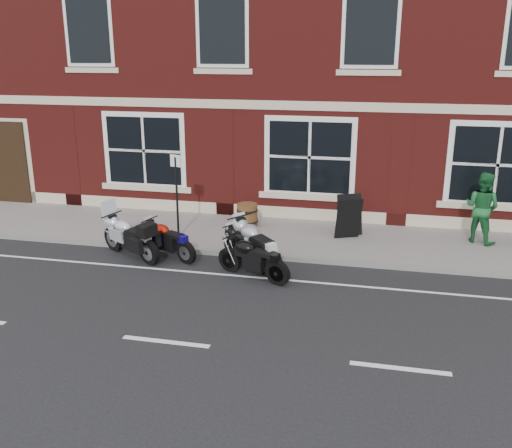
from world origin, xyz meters
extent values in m
plane|color=black|center=(0.00, 0.00, 0.00)|extent=(80.00, 80.00, 0.00)
cube|color=slate|center=(0.00, 3.00, 0.06)|extent=(30.00, 3.00, 0.12)
cube|color=slate|center=(0.00, 1.42, 0.06)|extent=(30.00, 0.16, 0.12)
cube|color=maroon|center=(0.00, 10.50, 6.00)|extent=(24.00, 12.00, 12.00)
cylinder|color=black|center=(-2.97, 1.17, 0.32)|extent=(0.61, 0.43, 0.63)
cylinder|color=black|center=(-1.72, 0.46, 0.32)|extent=(0.61, 0.43, 0.63)
cube|color=black|center=(-2.39, 0.84, 0.65)|extent=(0.81, 0.60, 0.22)
ellipsoid|color=#BCBBC0|center=(-2.52, 0.91, 0.77)|extent=(0.66, 0.59, 0.32)
cube|color=black|center=(-2.04, 0.64, 0.73)|extent=(0.60, 0.49, 0.10)
cube|color=silver|center=(-2.95, 1.16, 1.14)|extent=(0.24, 0.38, 0.45)
cylinder|color=black|center=(-2.03, 1.29, 0.28)|extent=(0.56, 0.36, 0.57)
cylinder|color=black|center=(-0.89, 0.71, 0.28)|extent=(0.56, 0.36, 0.57)
cube|color=black|center=(-1.50, 1.02, 0.58)|extent=(0.73, 0.51, 0.19)
ellipsoid|color=#9D1506|center=(-1.62, 1.08, 0.69)|extent=(0.59, 0.51, 0.28)
cube|color=black|center=(-1.18, 0.86, 0.66)|extent=(0.54, 0.43, 0.09)
cylinder|color=black|center=(0.11, 1.26, 0.29)|extent=(0.51, 0.47, 0.57)
cylinder|color=black|center=(1.09, 0.40, 0.29)|extent=(0.51, 0.47, 0.57)
cube|color=black|center=(0.57, 0.86, 0.59)|extent=(0.68, 0.64, 0.20)
ellipsoid|color=black|center=(0.47, 0.95, 0.70)|extent=(0.59, 0.58, 0.29)
cube|color=black|center=(0.83, 0.62, 0.66)|extent=(0.52, 0.50, 0.09)
cylinder|color=black|center=(0.32, 1.34, 0.35)|extent=(0.57, 0.63, 0.71)
cylinder|color=black|center=(1.36, 0.12, 0.35)|extent=(0.57, 0.63, 0.71)
cube|color=black|center=(0.80, 0.77, 0.73)|extent=(0.77, 0.84, 0.24)
ellipsoid|color=#9C9BA0|center=(0.69, 0.90, 0.86)|extent=(0.70, 0.73, 0.35)
cube|color=black|center=(1.09, 0.44, 0.82)|extent=(0.61, 0.65, 0.11)
cylinder|color=black|center=(0.26, 0.45, 0.29)|extent=(0.58, 0.35, 0.58)
cylinder|color=black|center=(1.47, -0.09, 0.29)|extent=(0.58, 0.35, 0.58)
cube|color=black|center=(0.82, 0.20, 0.60)|extent=(0.76, 0.50, 0.20)
ellipsoid|color=black|center=(0.70, 0.25, 0.71)|extent=(0.60, 0.51, 0.29)
cube|color=black|center=(1.16, 0.05, 0.68)|extent=(0.56, 0.42, 0.09)
imported|color=#1B5E2C|center=(6.07, 3.51, 1.04)|extent=(1.13, 1.08, 1.84)
cylinder|color=#4B2914|center=(-0.07, 3.47, 0.45)|extent=(0.57, 0.57, 0.67)
cylinder|color=black|center=(-0.07, 3.47, 0.29)|extent=(0.60, 0.60, 0.05)
cylinder|color=black|center=(-0.07, 3.47, 0.61)|extent=(0.60, 0.60, 0.05)
cylinder|color=black|center=(-1.65, 2.20, 1.19)|extent=(0.06, 0.06, 2.15)
cube|color=silver|center=(-1.65, 2.20, 2.17)|extent=(0.31, 0.10, 0.31)
camera|label=1|loc=(3.49, -11.37, 4.94)|focal=40.00mm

